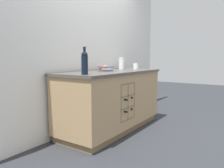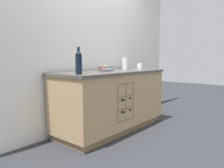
% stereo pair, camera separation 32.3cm
% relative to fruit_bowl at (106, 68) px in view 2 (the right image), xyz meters
% --- Properties ---
extents(ground_plane, '(14.00, 14.00, 0.00)m').
position_rel_fruit_bowl_xyz_m(ground_plane, '(0.04, -0.09, -0.93)').
color(ground_plane, '#2D3035').
extents(back_wall, '(4.40, 0.06, 2.55)m').
position_rel_fruit_bowl_xyz_m(back_wall, '(0.04, 0.32, 0.35)').
color(back_wall, white).
rests_on(back_wall, ground_plane).
extents(kitchen_island, '(1.85, 0.75, 0.88)m').
position_rel_fruit_bowl_xyz_m(kitchen_island, '(0.04, -0.10, -0.48)').
color(kitchen_island, olive).
rests_on(kitchen_island, ground_plane).
extents(fruit_bowl, '(0.26, 0.26, 0.08)m').
position_rel_fruit_bowl_xyz_m(fruit_bowl, '(0.00, 0.00, 0.00)').
color(fruit_bowl, '#4C5666').
rests_on(fruit_bowl, kitchen_island).
extents(white_pitcher, '(0.16, 0.10, 0.20)m').
position_rel_fruit_bowl_xyz_m(white_pitcher, '(0.65, 0.11, 0.06)').
color(white_pitcher, white).
rests_on(white_pitcher, kitchen_island).
extents(ceramic_mug, '(0.13, 0.09, 0.10)m').
position_rel_fruit_bowl_xyz_m(ceramic_mug, '(0.84, -0.07, 0.00)').
color(ceramic_mug, white).
rests_on(ceramic_mug, kitchen_island).
extents(standing_wine_bottle, '(0.08, 0.08, 0.31)m').
position_rel_fruit_bowl_xyz_m(standing_wine_bottle, '(-0.75, -0.25, 0.09)').
color(standing_wine_bottle, black).
rests_on(standing_wine_bottle, kitchen_island).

